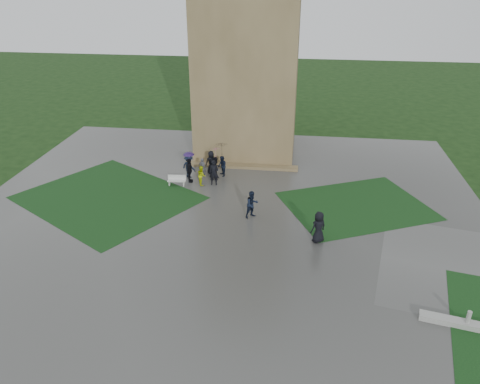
# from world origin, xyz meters

# --- Properties ---
(ground) EXTENTS (120.00, 120.00, 0.00)m
(ground) POSITION_xyz_m (0.00, 0.00, 0.00)
(ground) COLOR black
(plaza) EXTENTS (34.00, 34.00, 0.02)m
(plaza) POSITION_xyz_m (0.00, 2.00, 0.01)
(plaza) COLOR #3A3A37
(plaza) RESTS_ON ground
(lawn_inset_left) EXTENTS (14.10, 13.46, 0.01)m
(lawn_inset_left) POSITION_xyz_m (-8.50, 4.00, 0.03)
(lawn_inset_left) COLOR black
(lawn_inset_left) RESTS_ON plaza
(lawn_inset_right) EXTENTS (11.12, 10.15, 0.01)m
(lawn_inset_right) POSITION_xyz_m (8.50, 5.00, 0.03)
(lawn_inset_right) COLOR black
(lawn_inset_right) RESTS_ON plaza
(tower) EXTENTS (8.00, 8.00, 18.00)m
(tower) POSITION_xyz_m (0.00, 15.00, 9.00)
(tower) COLOR brown
(tower) RESTS_ON ground
(tower_plinth) EXTENTS (9.00, 0.80, 0.22)m
(tower_plinth) POSITION_xyz_m (0.00, 10.60, 0.13)
(tower_plinth) COLOR brown
(tower_plinth) RESTS_ON plaza
(bench) EXTENTS (1.35, 0.50, 0.77)m
(bench) POSITION_xyz_m (-4.25, 6.63, 0.41)
(bench) COLOR beige
(bench) RESTS_ON plaza
(visitor_cluster) EXTENTS (3.63, 2.98, 2.65)m
(visitor_cluster) POSITION_xyz_m (-2.37, 8.10, 1.21)
(visitor_cluster) COLOR black
(visitor_cluster) RESTS_ON plaza
(pedestrian_mid) EXTENTS (0.99, 0.94, 1.80)m
(pedestrian_mid) POSITION_xyz_m (1.72, 2.57, 0.92)
(pedestrian_mid) COLOR black
(pedestrian_mid) RESTS_ON plaza
(pedestrian_near) EXTENTS (1.14, 1.07, 1.93)m
(pedestrian_near) POSITION_xyz_m (5.82, 0.10, 0.98)
(pedestrian_near) COLOR black
(pedestrian_near) RESTS_ON plaza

